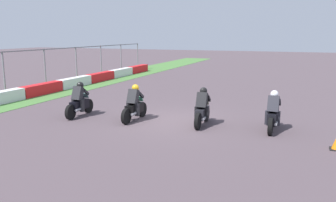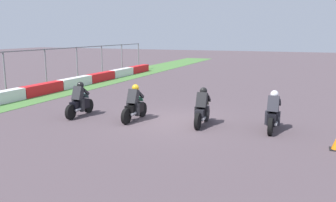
# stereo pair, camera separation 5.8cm
# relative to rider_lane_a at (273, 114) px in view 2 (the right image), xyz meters

# --- Properties ---
(ground_plane) EXTENTS (120.00, 120.00, 0.00)m
(ground_plane) POSITION_rel_rider_lane_a_xyz_m (-0.11, 4.12, -0.62)
(ground_plane) COLOR #504248
(rider_lane_a) EXTENTS (2.04, 0.54, 1.51)m
(rider_lane_a) POSITION_rel_rider_lane_a_xyz_m (0.00, 0.00, 0.00)
(rider_lane_a) COLOR black
(rider_lane_a) RESTS_ON ground_plane
(rider_lane_b) EXTENTS (2.04, 0.55, 1.51)m
(rider_lane_b) POSITION_rel_rider_lane_a_xyz_m (-0.24, 2.67, 0.00)
(rider_lane_b) COLOR black
(rider_lane_b) RESTS_ON ground_plane
(rider_lane_c) EXTENTS (2.04, 0.54, 1.51)m
(rider_lane_c) POSITION_rel_rider_lane_a_xyz_m (-0.53, 5.53, 0.00)
(rider_lane_c) COLOR black
(rider_lane_c) RESTS_ON ground_plane
(rider_lane_d) EXTENTS (2.04, 0.55, 1.51)m
(rider_lane_d) POSITION_rel_rider_lane_a_xyz_m (-0.73, 8.13, 0.00)
(rider_lane_d) COLOR black
(rider_lane_d) RESTS_ON ground_plane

